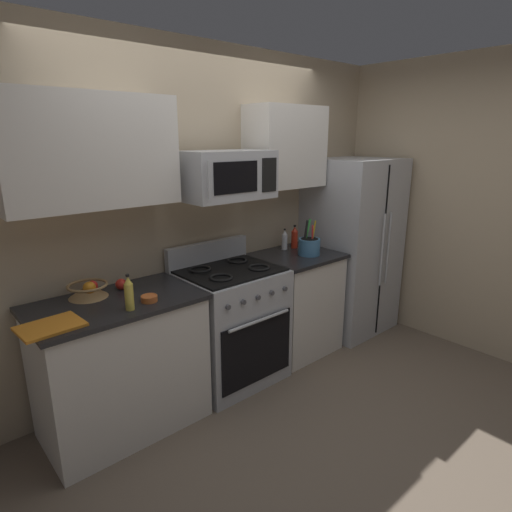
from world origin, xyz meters
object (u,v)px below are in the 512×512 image
(bottle_oil, at_px, (129,294))
(bottle_vinegar, at_px, (285,240))
(apple_loose, at_px, (121,284))
(prep_bowl, at_px, (149,298))
(utensil_crock, at_px, (309,246))
(bottle_hot_sauce, at_px, (295,237))
(range_oven, at_px, (231,323))
(cutting_board, at_px, (50,326))
(microwave, at_px, (226,175))
(refrigerator, at_px, (351,246))
(fruit_basket, at_px, (88,290))

(bottle_oil, height_order, bottle_vinegar, bottle_oil)
(apple_loose, distance_m, bottle_oil, 0.39)
(bottle_oil, relative_size, prep_bowl, 2.14)
(utensil_crock, height_order, bottle_vinegar, utensil_crock)
(utensil_crock, distance_m, bottle_hot_sauce, 0.27)
(range_oven, height_order, prep_bowl, range_oven)
(range_oven, xyz_separation_m, prep_bowl, (-0.76, -0.16, 0.46))
(range_oven, relative_size, bottle_oil, 4.91)
(cutting_board, relative_size, bottle_hot_sauce, 1.51)
(cutting_board, bearing_deg, bottle_oil, -6.48)
(cutting_board, relative_size, bottle_vinegar, 1.66)
(microwave, xyz_separation_m, utensil_crock, (0.81, -0.11, -0.65))
(utensil_crock, bearing_deg, bottle_vinegar, 96.78)
(range_oven, relative_size, bottle_vinegar, 5.62)
(refrigerator, xyz_separation_m, utensil_crock, (-0.71, -0.07, 0.14))
(fruit_basket, height_order, apple_loose, fruit_basket)
(range_oven, distance_m, apple_loose, 0.94)
(fruit_basket, height_order, bottle_hot_sauce, bottle_hot_sauce)
(microwave, xyz_separation_m, bottle_oil, (-0.91, -0.23, -0.63))
(refrigerator, relative_size, utensil_crock, 5.51)
(cutting_board, distance_m, bottle_hot_sauce, 2.27)
(utensil_crock, relative_size, apple_loose, 4.13)
(range_oven, relative_size, cutting_board, 3.39)
(refrigerator, height_order, bottle_vinegar, refrigerator)
(refrigerator, bearing_deg, bottle_vinegar, 164.61)
(bottle_oil, distance_m, bottle_vinegar, 1.73)
(fruit_basket, relative_size, bottle_vinegar, 1.31)
(apple_loose, bearing_deg, bottle_vinegar, 0.74)
(bottle_oil, xyz_separation_m, prep_bowl, (0.15, 0.04, -0.08))
(microwave, height_order, bottle_hot_sauce, microwave)
(microwave, distance_m, utensil_crock, 1.05)
(cutting_board, bearing_deg, bottle_hot_sauce, 8.16)
(utensil_crock, height_order, bottle_oil, utensil_crock)
(refrigerator, distance_m, apple_loose, 2.33)
(fruit_basket, relative_size, apple_loose, 3.38)
(fruit_basket, xyz_separation_m, cutting_board, (-0.33, -0.32, -0.04))
(bottle_oil, bearing_deg, fruit_basket, 106.19)
(fruit_basket, distance_m, apple_loose, 0.22)
(bottle_oil, bearing_deg, range_oven, 12.44)
(microwave, xyz_separation_m, bottle_hot_sauce, (0.90, 0.14, -0.63))
(utensil_crock, relative_size, bottle_hot_sauce, 1.46)
(utensil_crock, height_order, fruit_basket, utensil_crock)
(refrigerator, height_order, microwave, microwave)
(range_oven, height_order, utensil_crock, utensil_crock)
(apple_loose, xyz_separation_m, bottle_vinegar, (1.58, 0.02, 0.05))
(microwave, relative_size, fruit_basket, 2.70)
(fruit_basket, height_order, bottle_oil, bottle_oil)
(range_oven, xyz_separation_m, bottle_vinegar, (0.78, 0.19, 0.53))
(fruit_basket, bearing_deg, refrigerator, -4.21)
(prep_bowl, bearing_deg, refrigerator, 3.48)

